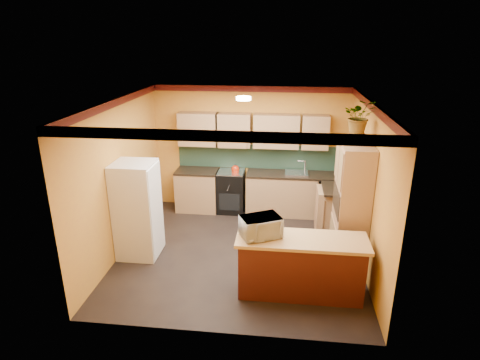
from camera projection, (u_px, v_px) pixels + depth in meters
The scene contains 15 objects.
room_shell at pixel (243, 135), 6.78m from camera, with size 4.24×4.24×2.72m.
base_cabinets_back at pixel (260, 193), 8.73m from camera, with size 3.65×0.60×0.88m, color #A38A56.
countertop_back at pixel (260, 173), 8.58m from camera, with size 3.65×0.62×0.04m, color black.
stove at pixel (231, 191), 8.79m from camera, with size 0.58×0.58×0.91m, color black.
kettle at pixel (235, 169), 8.55m from camera, with size 0.17×0.17×0.18m, color #B1260B, non-canonical shape.
sink at pixel (296, 173), 8.48m from camera, with size 0.48×0.40×0.03m, color silver.
base_cabinets_right at pixel (337, 211), 7.85m from camera, with size 0.60×0.80×0.88m, color #A38A56.
countertop_right at pixel (339, 189), 7.69m from camera, with size 0.62×0.80×0.04m, color black.
fridge at pixel (137, 210), 6.90m from camera, with size 0.68×0.66×1.70m, color white.
pantry at pixel (351, 206), 6.55m from camera, with size 0.48×0.90×2.10m, color #A38A56.
fern_pot at pixel (357, 138), 6.21m from camera, with size 0.22×0.22×0.16m, color #983C24.
fern at pixel (360, 116), 6.10m from camera, with size 0.47×0.41×0.52m, color #A38A56.
breakfast_bar at pixel (300, 268), 5.93m from camera, with size 1.80×0.55×0.88m, color #4B1211.
bar_top at pixel (302, 240), 5.77m from camera, with size 1.90×0.65×0.05m, color tan.
microwave at pixel (261, 227), 5.77m from camera, with size 0.56×0.38×0.31m, color white.
Camera 1 is at (0.73, -6.31, 3.68)m, focal length 30.00 mm.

